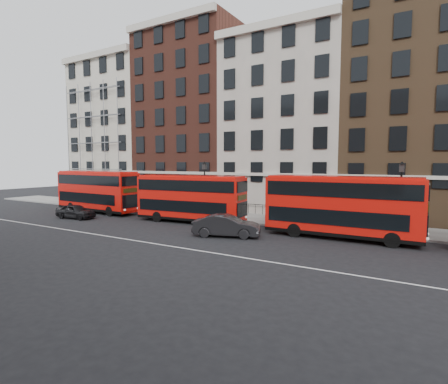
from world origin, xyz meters
The scene contains 13 objects.
ground centered at (0.00, 0.00, 0.00)m, with size 120.00×120.00×0.00m, color black.
pavement centered at (0.00, 10.50, 0.07)m, with size 80.00×5.00×0.15m, color gray.
kerb centered at (0.00, 8.00, 0.08)m, with size 80.00×0.30×0.16m, color gray.
road_centre_line centered at (0.00, -2.00, 0.01)m, with size 70.00×0.12×0.01m, color white.
building_terrace centered at (-0.31, 17.88, 10.24)m, with size 64.00×11.95×22.00m.
bus_a centered at (-17.29, 5.93, 2.39)m, with size 10.70×3.01×4.45m.
bus_b centered at (-4.84, 5.93, 2.27)m, with size 10.25×3.32×4.24m.
bus_c centered at (8.30, 5.93, 2.38)m, with size 10.62×2.71×4.44m.
car_rear centered at (-15.64, 2.02, 0.70)m, with size 1.64×4.09×1.39m, color black.
car_front centered at (1.03, 2.40, 0.80)m, with size 1.70×4.87×1.60m, color black.
lamp_post_left centered at (-5.26, 8.87, 3.08)m, with size 0.44×0.44×5.33m.
lamp_post_right centered at (11.89, 8.34, 3.08)m, with size 0.44×0.44×5.33m.
iron_railings centered at (0.00, 12.70, 0.65)m, with size 6.60×0.06×1.00m, color black, non-canonical shape.
Camera 1 is at (13.75, -19.25, 5.41)m, focal length 28.00 mm.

